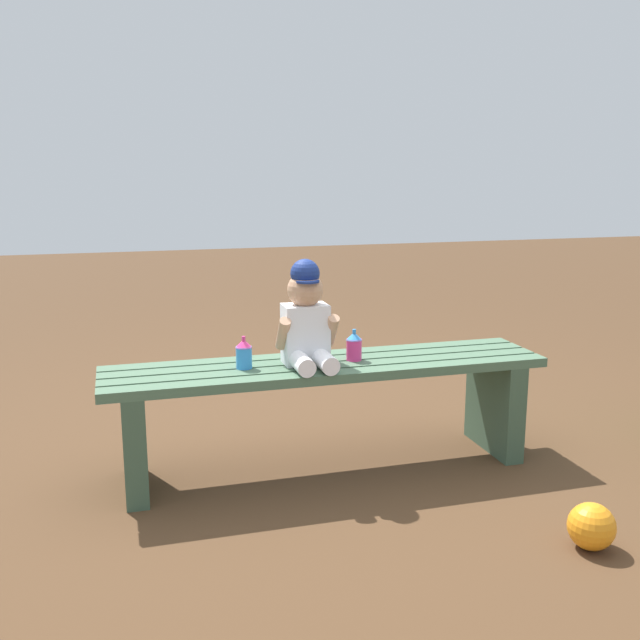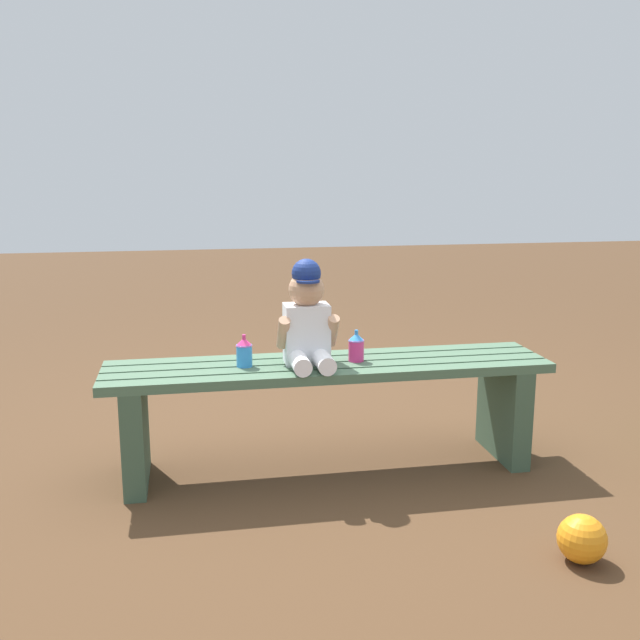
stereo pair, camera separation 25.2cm
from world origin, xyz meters
name	(u,v)px [view 2 (the right image)]	position (x,y,z in m)	size (l,w,h in m)	color
ground_plane	(328,468)	(0.00, 0.00, 0.00)	(16.00, 16.00, 0.00)	#4C331E
park_bench	(328,396)	(0.00, 0.00, 0.30)	(1.72, 0.37, 0.44)	#47664C
child_figure	(307,319)	(-0.08, -0.01, 0.61)	(0.23, 0.27, 0.40)	white
sippy_cup_left	(244,352)	(-0.32, 0.00, 0.50)	(0.06, 0.06, 0.12)	#338CE5
sippy_cup_right	(356,347)	(0.11, 0.00, 0.50)	(0.06, 0.06, 0.12)	#E5337F
toy_ball	(582,539)	(0.62, -0.83, 0.07)	(0.15, 0.15, 0.15)	orange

